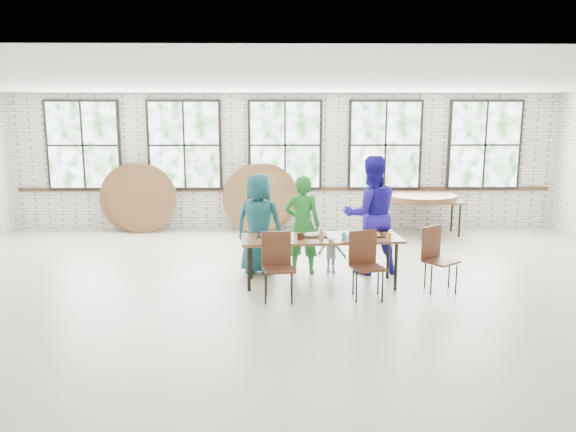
# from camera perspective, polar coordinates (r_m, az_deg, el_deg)

# --- Properties ---
(room) EXTENTS (12.00, 12.00, 12.00)m
(room) POSITION_cam_1_polar(r_m,az_deg,el_deg) (12.38, -0.30, 7.00)
(room) COLOR #C0B198
(room) RESTS_ON ground
(dining_table) EXTENTS (2.46, 1.01, 0.74)m
(dining_table) POSITION_cam_1_polar(r_m,az_deg,el_deg) (8.48, 3.39, -2.49)
(dining_table) COLOR brown
(dining_table) RESTS_ON ground
(chair_near_left) EXTENTS (0.48, 0.47, 0.95)m
(chair_near_left) POSITION_cam_1_polar(r_m,az_deg,el_deg) (7.87, -1.08, -4.49)
(chair_near_left) COLOR #4E291A
(chair_near_left) RESTS_ON ground
(chair_near_right) EXTENTS (0.52, 0.51, 0.95)m
(chair_near_right) POSITION_cam_1_polar(r_m,az_deg,el_deg) (8.01, 7.85, -4.31)
(chair_near_right) COLOR #4E291A
(chair_near_right) RESTS_ON ground
(chair_spare) EXTENTS (0.58, 0.58, 0.95)m
(chair_spare) POSITION_cam_1_polar(r_m,az_deg,el_deg) (8.54, 14.80, -3.65)
(chair_spare) COLOR #4E291A
(chair_spare) RESTS_ON ground
(adult_teal) EXTENTS (0.93, 0.76, 1.64)m
(adult_teal) POSITION_cam_1_polar(r_m,az_deg,el_deg) (9.07, -2.95, -0.78)
(adult_teal) COLOR #195F58
(adult_teal) RESTS_ON ground
(adult_green) EXTENTS (0.64, 0.48, 1.61)m
(adult_green) POSITION_cam_1_polar(r_m,az_deg,el_deg) (9.07, 1.48, -0.87)
(adult_green) COLOR #217B2B
(adult_green) RESTS_ON ground
(toddler) EXTENTS (0.56, 0.46, 0.76)m
(toddler) POSITION_cam_1_polar(r_m,az_deg,el_deg) (9.20, 4.45, -3.44)
(toddler) COLOR #172649
(toddler) RESTS_ON ground
(adult_blue) EXTENTS (1.02, 0.84, 1.91)m
(adult_blue) POSITION_cam_1_polar(r_m,az_deg,el_deg) (9.16, 8.41, 0.11)
(adult_blue) COLOR #2216A0
(adult_blue) RESTS_ON ground
(storage_table) EXTENTS (1.84, 0.85, 0.74)m
(storage_table) POSITION_cam_1_polar(r_m,az_deg,el_deg) (12.28, 13.26, 1.32)
(storage_table) COLOR brown
(storage_table) RESTS_ON ground
(tabletop_clutter) EXTENTS (1.99, 0.61, 0.11)m
(tabletop_clutter) POSITION_cam_1_polar(r_m,az_deg,el_deg) (8.43, 3.94, -2.05)
(tabletop_clutter) COLOR black
(tabletop_clutter) RESTS_ON dining_table
(round_tops_stacked) EXTENTS (1.50, 1.50, 0.13)m
(round_tops_stacked) POSITION_cam_1_polar(r_m,az_deg,el_deg) (12.26, 13.29, 1.87)
(round_tops_stacked) COLOR brown
(round_tops_stacked) RESTS_ON storage_table
(round_tops_leaning) EXTENTS (4.35, 0.43, 1.49)m
(round_tops_leaning) POSITION_cam_1_polar(r_m,az_deg,el_deg) (12.39, -8.99, 1.78)
(round_tops_leaning) COLOR brown
(round_tops_leaning) RESTS_ON ground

